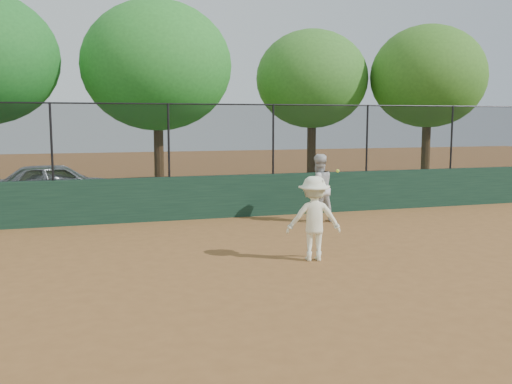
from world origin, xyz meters
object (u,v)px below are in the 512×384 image
object	(u,v)px
tree_2	(157,66)
tree_3	(312,79)
tree_4	(428,77)
player_second	(318,188)
player_main	(314,218)
parked_car	(57,184)

from	to	relation	value
tree_2	tree_3	world-z (taller)	tree_2
tree_2	tree_3	distance (m)	6.37
tree_2	tree_4	size ratio (longest dim) A/B	1.08
player_second	tree_3	world-z (taller)	tree_3
player_main	tree_3	size ratio (longest dim) A/B	0.29
player_main	tree_3	bearing A→B (deg)	67.45
player_second	tree_4	xyz separation A→B (m)	(7.34, 6.00, 3.54)
player_second	player_main	distance (m)	4.31
player_second	tree_4	world-z (taller)	tree_4
player_main	tree_4	world-z (taller)	tree_4
parked_car	tree_3	xyz separation A→B (m)	(9.86, 2.51, 3.67)
tree_2	player_main	bearing A→B (deg)	-82.08
player_main	tree_4	distance (m)	13.96
player_second	tree_2	world-z (taller)	tree_2
parked_car	tree_2	bearing A→B (deg)	-67.06
player_main	tree_4	size ratio (longest dim) A/B	0.28
parked_car	tree_4	bearing A→B (deg)	-92.42
player_second	tree_4	bearing A→B (deg)	-145.99
tree_2	parked_car	bearing A→B (deg)	-151.25
player_main	tree_2	size ratio (longest dim) A/B	0.26
tree_3	tree_2	bearing A→B (deg)	-174.82
player_second	tree_4	size ratio (longest dim) A/B	0.28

